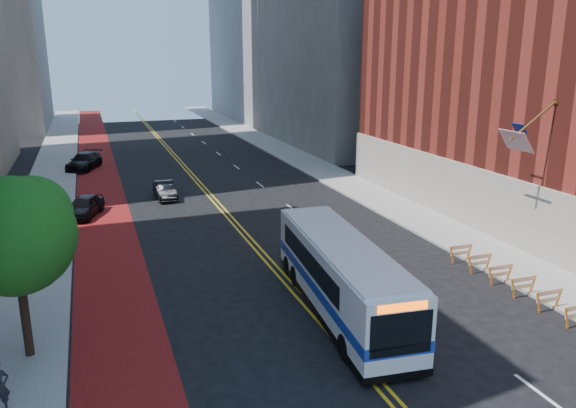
# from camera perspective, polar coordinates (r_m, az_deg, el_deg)

# --- Properties ---
(ground) EXTENTS (160.00, 160.00, 0.00)m
(ground) POSITION_cam_1_polar(r_m,az_deg,el_deg) (20.15, 9.43, -17.88)
(ground) COLOR black
(ground) RESTS_ON ground
(sidewalk_left) EXTENTS (4.00, 140.00, 0.15)m
(sidewalk_left) POSITION_cam_1_polar(r_m,az_deg,el_deg) (46.05, -23.30, 0.31)
(sidewalk_left) COLOR gray
(sidewalk_left) RESTS_ON ground
(sidewalk_right) EXTENTS (4.00, 140.00, 0.15)m
(sidewalk_right) POSITION_cam_1_polar(r_m,az_deg,el_deg) (50.30, 5.02, 2.69)
(sidewalk_right) COLOR gray
(sidewalk_right) RESTS_ON ground
(bus_lane_paint) EXTENTS (3.60, 140.00, 0.01)m
(bus_lane_paint) POSITION_cam_1_polar(r_m,az_deg,el_deg) (45.94, -18.45, 0.65)
(bus_lane_paint) COLOR #620E11
(bus_lane_paint) RESTS_ON ground
(center_line_inner) EXTENTS (0.14, 140.00, 0.01)m
(center_line_inner) POSITION_cam_1_polar(r_m,az_deg,el_deg) (46.69, -8.72, 1.50)
(center_line_inner) COLOR gold
(center_line_inner) RESTS_ON ground
(center_line_outer) EXTENTS (0.14, 140.00, 0.01)m
(center_line_outer) POSITION_cam_1_polar(r_m,az_deg,el_deg) (46.76, -8.29, 1.53)
(center_line_outer) COLOR gold
(center_line_outer) RESTS_ON ground
(lane_dashes) EXTENTS (0.14, 98.20, 0.01)m
(lane_dashes) POSITION_cam_1_polar(r_m,az_deg,el_deg) (55.37, -5.26, 3.77)
(lane_dashes) COLOR silver
(lane_dashes) RESTS_ON ground
(construction_barriers) EXTENTS (1.42, 10.91, 1.00)m
(construction_barriers) POSITION_cam_1_polar(r_m,az_deg,el_deg) (27.56, 23.86, -8.02)
(construction_barriers) COLOR orange
(construction_barriers) RESTS_ON ground
(street_tree) EXTENTS (4.20, 4.20, 6.70)m
(street_tree) POSITION_cam_1_polar(r_m,az_deg,el_deg) (21.69, -25.93, -2.49)
(street_tree) COLOR black
(street_tree) RESTS_ON sidewalk_left
(transit_bus) EXTENTS (3.62, 11.87, 3.21)m
(transit_bus) POSITION_cam_1_polar(r_m,az_deg,el_deg) (24.40, 5.36, -7.15)
(transit_bus) COLOR white
(transit_bus) RESTS_ON ground
(car_a) EXTENTS (3.10, 4.59, 1.45)m
(car_a) POSITION_cam_1_polar(r_m,az_deg,el_deg) (40.82, -20.00, -0.21)
(car_a) COLOR black
(car_a) RESTS_ON ground
(car_b) EXTENTS (1.50, 4.01, 1.31)m
(car_b) POSITION_cam_1_polar(r_m,az_deg,el_deg) (44.15, -12.40, 1.39)
(car_b) COLOR black
(car_b) RESTS_ON ground
(car_c) EXTENTS (3.91, 5.72, 1.54)m
(car_c) POSITION_cam_1_polar(r_m,az_deg,el_deg) (57.47, -20.00, 4.11)
(car_c) COLOR black
(car_c) RESTS_ON ground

